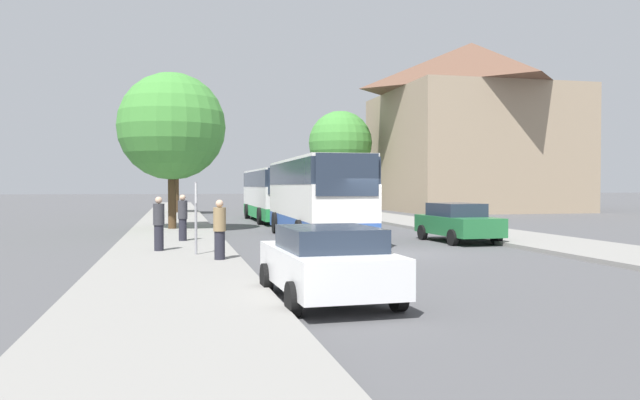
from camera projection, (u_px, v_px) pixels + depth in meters
name	position (u px, v px, depth m)	size (l,w,h in m)	color
ground_plane	(385.00, 252.00, 21.04)	(300.00, 300.00, 0.00)	#4C4C4F
sidewalk_left	(172.00, 255.00, 19.45)	(4.00, 120.00, 0.15)	gray
sidewalk_right	(568.00, 246.00, 22.62)	(4.00, 120.00, 0.15)	gray
building_right_background	(471.00, 127.00, 56.51)	(15.07, 15.75, 15.18)	gray
bus_front	(315.00, 196.00, 26.41)	(2.89, 11.26, 3.37)	#2D519E
bus_middle	(273.00, 194.00, 39.42)	(2.80, 11.27, 3.25)	#238942
parked_car_left_curb	(328.00, 262.00, 12.13)	(2.25, 4.18, 1.47)	silver
parked_car_right_near	(457.00, 222.00, 24.91)	(2.19, 4.35, 1.55)	#236B38
bus_stop_sign	(196.00, 209.00, 19.06)	(0.08, 0.45, 2.23)	gray
pedestrian_waiting_near	(159.00, 223.00, 20.15)	(0.36, 0.36, 1.75)	#23232D
pedestrian_waiting_far	(183.00, 217.00, 23.80)	(0.36, 0.36, 1.76)	#23232D
pedestrian_walking_back	(220.00, 229.00, 17.75)	(0.36, 0.36, 1.71)	#23232D
tree_left_near	(172.00, 127.00, 30.42)	(5.23, 5.23, 7.62)	#47331E
tree_left_far	(176.00, 149.00, 48.71)	(4.15, 4.15, 7.04)	#47331E
tree_right_near	(340.00, 143.00, 57.21)	(5.81, 5.81, 8.96)	#47331E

